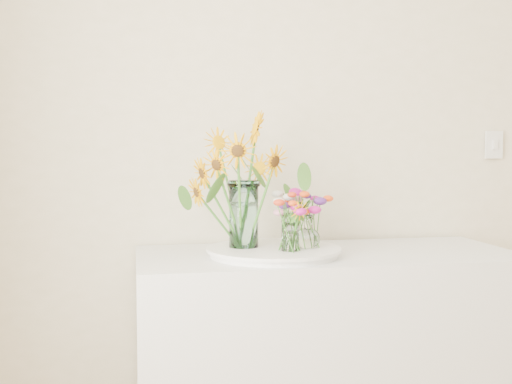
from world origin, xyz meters
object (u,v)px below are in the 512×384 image
tray (274,252)px  small_vase_a (290,237)px  counter (327,371)px  mason_jar (244,214)px  small_vase_c (291,229)px  small_vase_b (308,232)px

tray → small_vase_a: size_ratio=4.40×
counter → mason_jar: (-0.32, -0.01, 0.60)m
counter → mason_jar: size_ratio=5.68×
tray → small_vase_c: 0.14m
counter → tray: tray is taller
small_vase_c → tray: bearing=-133.4°
small_vase_a → small_vase_c: (0.04, 0.17, 0.01)m
counter → small_vase_c: size_ratio=11.71×
small_vase_b → small_vase_c: 0.11m
mason_jar → small_vase_a: 0.20m
small_vase_b → small_vase_a: bearing=-142.4°
tray → small_vase_c: small_vase_c is taller
counter → small_vase_a: small_vase_a is taller
tray → small_vase_b: bearing=-8.6°
counter → tray: size_ratio=3.05×
mason_jar → small_vase_b: size_ratio=1.99×
small_vase_a → counter: bearing=35.2°
counter → small_vase_a: (-0.17, -0.12, 0.53)m
small_vase_c → small_vase_b: bearing=-69.8°
small_vase_a → small_vase_b: 0.10m
small_vase_a → small_vase_b: small_vase_b is taller
small_vase_c → counter: bearing=-20.3°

